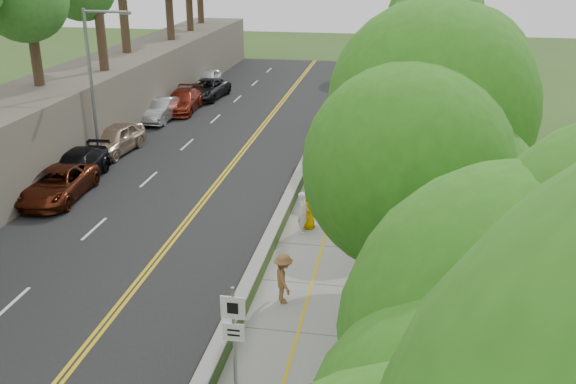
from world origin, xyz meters
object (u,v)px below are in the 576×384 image
object	(u,v)px
concrete_block	(374,279)
person_far	(387,114)
car_2	(57,184)
painter_0	(309,210)
streetlight	(95,77)
construction_barrel	(388,139)
signpost	(234,330)

from	to	relation	value
concrete_block	person_far	bearing A→B (deg)	90.57
car_2	painter_0	xyz separation A→B (m)	(11.73, -1.26, 0.11)
streetlight	construction_barrel	bearing A→B (deg)	20.98
signpost	concrete_block	xyz separation A→B (m)	(3.25, 6.02, -1.53)
streetlight	construction_barrel	xyz separation A→B (m)	(14.76, 5.66, -4.15)
construction_barrel	concrete_block	world-z (taller)	construction_barrel
construction_barrel	car_2	size ratio (longest dim) A/B	0.18
signpost	concrete_block	bearing A→B (deg)	61.62
construction_barrel	signpost	bearing A→B (deg)	-98.16
streetlight	painter_0	world-z (taller)	streetlight
painter_0	concrete_block	bearing A→B (deg)	-128.89
concrete_block	painter_0	distance (m)	5.42
construction_barrel	concrete_block	distance (m)	16.66
signpost	person_far	size ratio (longest dim) A/B	1.81
streetlight	car_2	world-z (taller)	streetlight
construction_barrel	painter_0	distance (m)	12.41
construction_barrel	painter_0	bearing A→B (deg)	-103.29
car_2	person_far	bearing A→B (deg)	42.12
construction_barrel	person_far	world-z (taller)	person_far
concrete_block	car_2	size ratio (longest dim) A/B	0.23
concrete_block	person_far	size ratio (longest dim) A/B	0.66
construction_barrel	painter_0	xyz separation A→B (m)	(-2.85, -12.07, 0.36)
construction_barrel	streetlight	bearing A→B (deg)	-159.02
car_2	streetlight	bearing A→B (deg)	88.21
streetlight	car_2	distance (m)	6.46
concrete_block	streetlight	bearing A→B (deg)	143.31
concrete_block	car_2	distance (m)	15.71
signpost	painter_0	bearing A→B (deg)	87.84
car_2	painter_0	world-z (taller)	painter_0
signpost	person_far	bearing A→B (deg)	83.50
signpost	construction_barrel	distance (m)	22.95
car_2	painter_0	size ratio (longest dim) A/B	3.13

